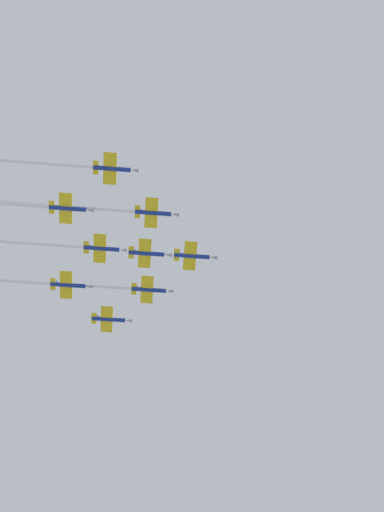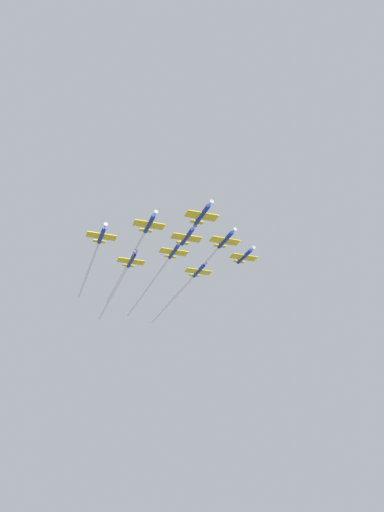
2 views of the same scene
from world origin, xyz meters
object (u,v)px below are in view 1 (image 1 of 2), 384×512
at_px(jet_starboard_inner, 65,206).
at_px(jet_center_rear, 45,164).
at_px(jet_port_inner, 75,285).
at_px(jet_port_trail, 17,242).
at_px(jet_lead, 193,256).
at_px(jet_starboard_outer, 109,319).
at_px(jet_port_outer, 148,253).

relative_size(jet_starboard_inner, jet_center_rear, 1.22).
bearing_deg(jet_port_inner, jet_port_trail, -55.04).
distance_m(jet_lead, jet_center_rear, 50.94).
relative_size(jet_center_rear, jet_port_trail, 0.83).
bearing_deg(jet_starboard_outer, jet_starboard_inner, -20.13).
distance_m(jet_center_rear, jet_port_trail, 26.44).
bearing_deg(jet_port_trail, jet_port_outer, 90.00).
distance_m(jet_lead, jet_port_outer, 13.71).
xyz_separation_m(jet_starboard_inner, jet_starboard_outer, (-38.81, -8.79, 0.23)).
distance_m(jet_lead, jet_starboard_inner, 40.58).
height_order(jet_lead, jet_port_outer, jet_lead).
bearing_deg(jet_starboard_outer, jet_port_trail, -48.71).
bearing_deg(jet_center_rear, jet_port_outer, 129.04).
height_order(jet_port_inner, jet_starboard_inner, jet_starboard_inner).
bearing_deg(jet_center_rear, jet_lead, 119.28).
height_order(jet_starboard_outer, jet_port_trail, jet_starboard_outer).
xyz_separation_m(jet_starboard_inner, jet_center_rear, (13.61, 1.88, 0.10)).
bearing_deg(jet_port_inner, jet_port_outer, 60.22).
xyz_separation_m(jet_lead, jet_port_inner, (8.80, -36.54, -0.09)).
bearing_deg(jet_port_inner, jet_starboard_inner, -7.19).
distance_m(jet_port_inner, jet_starboard_outer, 16.40).
xyz_separation_m(jet_port_inner, jet_port_trail, (20.13, -8.19, 0.86)).
distance_m(jet_port_outer, jet_center_rear, 39.59).
relative_size(jet_port_inner, jet_starboard_inner, 0.92).
xyz_separation_m(jet_port_outer, jet_center_rear, (37.60, -12.27, 1.82)).
xyz_separation_m(jet_lead, jet_port_outer, (7.44, -11.50, -0.47)).
relative_size(jet_port_inner, jet_port_trail, 0.92).
distance_m(jet_starboard_inner, jet_center_rear, 13.74).
bearing_deg(jet_lead, jet_starboard_outer, -135.00).
height_order(jet_starboard_inner, jet_starboard_outer, jet_starboard_outer).
relative_size(jet_lead, jet_starboard_inner, 0.18).
relative_size(jet_port_outer, jet_starboard_outer, 1.00).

